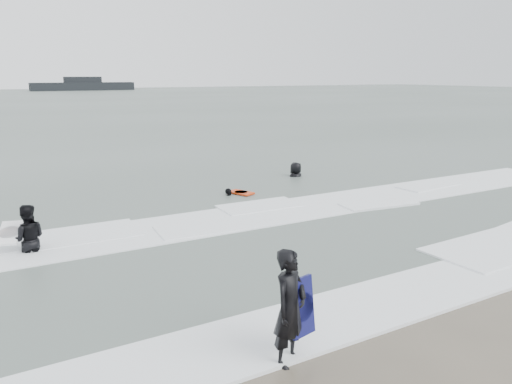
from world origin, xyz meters
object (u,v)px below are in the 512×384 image
surfer_centre (289,362)px  surfer_wading (30,253)px  surfer_right_far (296,178)px  vessel_horizon (83,85)px  surfer_right_near (229,197)px

surfer_centre → surfer_wading: 8.03m
surfer_centre → surfer_right_far: 14.56m
surfer_wading → vessel_horizon: bearing=-94.7°
surfer_wading → surfer_right_near: surfer_wading is taller
vessel_horizon → surfer_right_far: bearing=-96.4°
surfer_right_near → surfer_right_far: 4.50m
surfer_centre → vessel_horizon: 142.86m
surfer_centre → surfer_right_far: (8.11, 12.09, 0.00)m
surfer_wading → surfer_right_near: bearing=-151.2°
surfer_wading → surfer_right_near: size_ratio=1.24×
vessel_horizon → surfer_wading: bearing=-100.9°
surfer_centre → surfer_right_near: surfer_centre is taller
surfer_right_far → vessel_horizon: (14.51, 128.96, 1.38)m
surfer_right_near → surfer_right_far: surfer_right_far is taller
surfer_right_near → vessel_horizon: size_ratio=0.05×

